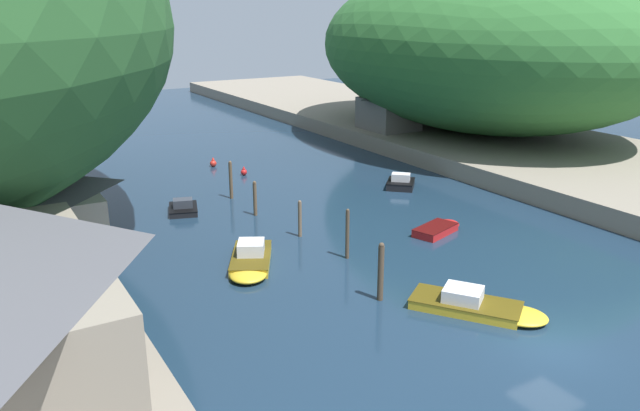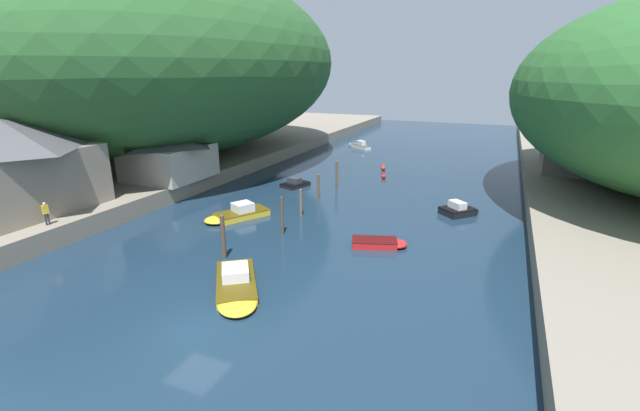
{
  "view_description": "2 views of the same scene",
  "coord_description": "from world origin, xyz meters",
  "px_view_note": "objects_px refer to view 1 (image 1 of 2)",
  "views": [
    {
      "loc": [
        -20.72,
        -15.34,
        14.14
      ],
      "look_at": [
        -2.16,
        16.03,
        2.46
      ],
      "focal_mm": 35.0,
      "sensor_mm": 36.0,
      "label": 1
    },
    {
      "loc": [
        12.77,
        -14.15,
        12.08
      ],
      "look_at": [
        -1.12,
        18.26,
        0.95
      ],
      "focal_mm": 24.0,
      "sensor_mm": 36.0,
      "label": 2
    }
  ],
  "objects_px": {
    "right_bank_cottage": "(389,107)",
    "boat_far_upstream": "(89,143)",
    "boat_small_dinghy": "(401,182)",
    "boat_cabin_cruiser": "(439,228)",
    "channel_buoy_near": "(244,172)",
    "channel_buoy_far": "(213,163)",
    "person_by_boathouse": "(67,228)",
    "person_on_quay": "(137,352)",
    "boathouse_shed": "(26,211)",
    "boat_far_right_bank": "(183,207)",
    "boat_mid_channel": "(478,306)",
    "boat_moored_right": "(250,260)"
  },
  "relations": [
    {
      "from": "right_bank_cottage",
      "to": "boat_far_upstream",
      "type": "bearing_deg",
      "value": 152.71
    },
    {
      "from": "right_bank_cottage",
      "to": "boat_small_dinghy",
      "type": "height_order",
      "value": "right_bank_cottage"
    },
    {
      "from": "boat_cabin_cruiser",
      "to": "channel_buoy_near",
      "type": "height_order",
      "value": "channel_buoy_near"
    },
    {
      "from": "channel_buoy_far",
      "to": "person_by_boathouse",
      "type": "height_order",
      "value": "person_by_boathouse"
    },
    {
      "from": "boat_small_dinghy",
      "to": "person_on_quay",
      "type": "bearing_deg",
      "value": -101.26
    },
    {
      "from": "boathouse_shed",
      "to": "right_bank_cottage",
      "type": "bearing_deg",
      "value": 26.56
    },
    {
      "from": "right_bank_cottage",
      "to": "person_by_boathouse",
      "type": "distance_m",
      "value": 40.16
    },
    {
      "from": "boat_far_right_bank",
      "to": "boat_far_upstream",
      "type": "bearing_deg",
      "value": 110.95
    },
    {
      "from": "boat_mid_channel",
      "to": "boathouse_shed",
      "type": "bearing_deg",
      "value": -75.4
    },
    {
      "from": "boathouse_shed",
      "to": "boat_moored_right",
      "type": "relative_size",
      "value": 1.32
    },
    {
      "from": "boat_far_right_bank",
      "to": "channel_buoy_far",
      "type": "distance_m",
      "value": 13.04
    },
    {
      "from": "person_on_quay",
      "to": "person_by_boathouse",
      "type": "distance_m",
      "value": 14.82
    },
    {
      "from": "boat_moored_right",
      "to": "person_on_quay",
      "type": "height_order",
      "value": "person_on_quay"
    },
    {
      "from": "boat_moored_right",
      "to": "person_by_boathouse",
      "type": "distance_m",
      "value": 10.19
    },
    {
      "from": "boat_moored_right",
      "to": "right_bank_cottage",
      "type": "bearing_deg",
      "value": -110.46
    },
    {
      "from": "person_by_boathouse",
      "to": "channel_buoy_far",
      "type": "bearing_deg",
      "value": -26.65
    },
    {
      "from": "boathouse_shed",
      "to": "boat_mid_channel",
      "type": "bearing_deg",
      "value": -39.96
    },
    {
      "from": "channel_buoy_far",
      "to": "person_by_boathouse",
      "type": "xyz_separation_m",
      "value": [
        -15.56,
        -18.36,
        2.18
      ]
    },
    {
      "from": "boat_mid_channel",
      "to": "boat_far_upstream",
      "type": "height_order",
      "value": "boat_far_upstream"
    },
    {
      "from": "boathouse_shed",
      "to": "boat_far_upstream",
      "type": "xyz_separation_m",
      "value": [
        9.35,
        33.3,
        -3.49
      ]
    },
    {
      "from": "boat_far_right_bank",
      "to": "person_by_boathouse",
      "type": "height_order",
      "value": "person_by_boathouse"
    },
    {
      "from": "channel_buoy_near",
      "to": "person_on_quay",
      "type": "distance_m",
      "value": 33.58
    },
    {
      "from": "boat_far_upstream",
      "to": "channel_buoy_far",
      "type": "bearing_deg",
      "value": -114.98
    },
    {
      "from": "right_bank_cottage",
      "to": "boat_moored_right",
      "type": "distance_m",
      "value": 35.53
    },
    {
      "from": "person_by_boathouse",
      "to": "boat_moored_right",
      "type": "bearing_deg",
      "value": -103.78
    },
    {
      "from": "person_on_quay",
      "to": "person_by_boathouse",
      "type": "bearing_deg",
      "value": 12.73
    },
    {
      "from": "boat_moored_right",
      "to": "channel_buoy_far",
      "type": "distance_m",
      "value": 23.91
    },
    {
      "from": "boathouse_shed",
      "to": "boat_moored_right",
      "type": "height_order",
      "value": "boathouse_shed"
    },
    {
      "from": "boat_moored_right",
      "to": "boat_small_dinghy",
      "type": "xyz_separation_m",
      "value": [
        17.52,
        8.8,
        0.0
      ]
    },
    {
      "from": "boat_mid_channel",
      "to": "boat_cabin_cruiser",
      "type": "height_order",
      "value": "boat_mid_channel"
    },
    {
      "from": "boathouse_shed",
      "to": "boat_moored_right",
      "type": "distance_m",
      "value": 12.13
    },
    {
      "from": "boat_cabin_cruiser",
      "to": "person_on_quay",
      "type": "relative_size",
      "value": 2.52
    },
    {
      "from": "boat_mid_channel",
      "to": "boat_small_dinghy",
      "type": "xyz_separation_m",
      "value": [
        10.36,
        19.48,
        0.04
      ]
    },
    {
      "from": "boat_far_upstream",
      "to": "person_by_boathouse",
      "type": "relative_size",
      "value": 2.83
    },
    {
      "from": "right_bank_cottage",
      "to": "channel_buoy_near",
      "type": "bearing_deg",
      "value": -166.89
    },
    {
      "from": "boat_far_upstream",
      "to": "boat_small_dinghy",
      "type": "xyz_separation_m",
      "value": [
        18.94,
        -28.84,
        -0.01
      ]
    },
    {
      "from": "right_bank_cottage",
      "to": "person_on_quay",
      "type": "xyz_separation_m",
      "value": [
        -35.74,
        -33.33,
        -1.35
      ]
    },
    {
      "from": "boat_cabin_cruiser",
      "to": "boat_mid_channel",
      "type": "bearing_deg",
      "value": -49.64
    },
    {
      "from": "boat_cabin_cruiser",
      "to": "channel_buoy_near",
      "type": "bearing_deg",
      "value": 176.43
    },
    {
      "from": "channel_buoy_far",
      "to": "boat_far_upstream",
      "type": "bearing_deg",
      "value": 118.96
    },
    {
      "from": "right_bank_cottage",
      "to": "boat_far_right_bank",
      "type": "relative_size",
      "value": 1.53
    },
    {
      "from": "person_on_quay",
      "to": "boat_moored_right",
      "type": "bearing_deg",
      "value": -28.03
    },
    {
      "from": "channel_buoy_far",
      "to": "boat_small_dinghy",
      "type": "bearing_deg",
      "value": -52.63
    },
    {
      "from": "right_bank_cottage",
      "to": "channel_buoy_near",
      "type": "height_order",
      "value": "right_bank_cottage"
    },
    {
      "from": "boathouse_shed",
      "to": "boat_far_right_bank",
      "type": "bearing_deg",
      "value": 34.45
    },
    {
      "from": "boathouse_shed",
      "to": "boat_far_right_bank",
      "type": "xyz_separation_m",
      "value": [
        10.8,
        7.41,
        -3.59
      ]
    },
    {
      "from": "boat_far_upstream",
      "to": "channel_buoy_near",
      "type": "distance_m",
      "value": 21.1
    },
    {
      "from": "boat_moored_right",
      "to": "person_on_quay",
      "type": "distance_m",
      "value": 13.78
    },
    {
      "from": "channel_buoy_far",
      "to": "person_on_quay",
      "type": "xyz_separation_m",
      "value": [
        -15.69,
        -33.18,
        2.18
      ]
    },
    {
      "from": "boathouse_shed",
      "to": "boat_small_dinghy",
      "type": "bearing_deg",
      "value": 8.96
    }
  ]
}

